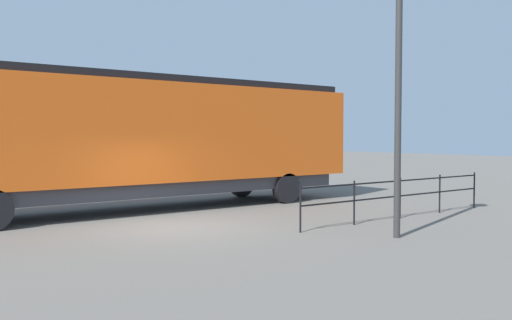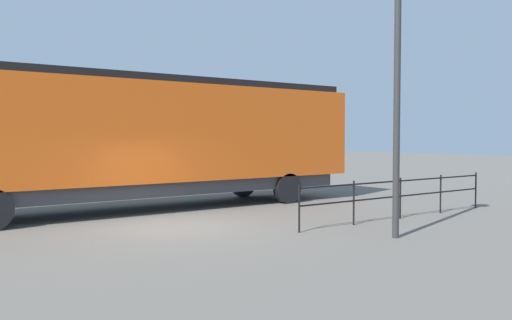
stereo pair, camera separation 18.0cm
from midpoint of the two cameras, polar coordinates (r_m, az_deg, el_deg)
ground_plane at (r=14.95m, az=-8.84°, el=-6.96°), size 120.00×120.00×0.00m
locomotive at (r=18.76m, az=-10.25°, el=2.42°), size 3.14×15.56×4.39m
lamp_post at (r=13.81m, az=14.28°, el=13.68°), size 0.59×0.59×6.98m
platform_fence at (r=16.85m, az=14.47°, el=-3.24°), size 0.05×7.99×1.22m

